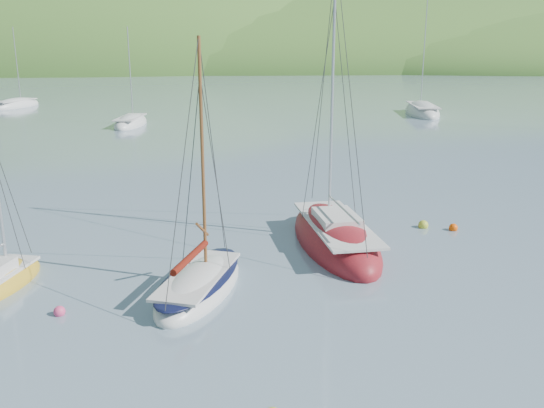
{
  "coord_description": "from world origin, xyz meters",
  "views": [
    {
      "loc": [
        1.02,
        -15.7,
        8.9
      ],
      "look_at": [
        1.84,
        8.0,
        2.16
      ],
      "focal_mm": 40.0,
      "sensor_mm": 36.0,
      "label": 1
    }
  ],
  "objects_px": {
    "daysailer_white": "(199,285)",
    "sloop_red": "(335,240)",
    "distant_sloop_c": "(16,106)",
    "distant_sloop_b": "(422,113)",
    "distant_sloop_a": "(131,124)"
  },
  "relations": [
    {
      "from": "daysailer_white",
      "to": "sloop_red",
      "type": "xyz_separation_m",
      "value": [
        5.5,
        4.68,
        0.02
      ]
    },
    {
      "from": "distant_sloop_c",
      "to": "daysailer_white",
      "type": "bearing_deg",
      "value": -41.32
    },
    {
      "from": "daysailer_white",
      "to": "distant_sloop_b",
      "type": "relative_size",
      "value": 0.7
    },
    {
      "from": "sloop_red",
      "to": "distant_sloop_a",
      "type": "distance_m",
      "value": 38.8
    },
    {
      "from": "distant_sloop_a",
      "to": "sloop_red",
      "type": "bearing_deg",
      "value": -60.7
    },
    {
      "from": "sloop_red",
      "to": "distant_sloop_b",
      "type": "height_order",
      "value": "distant_sloop_b"
    },
    {
      "from": "daysailer_white",
      "to": "distant_sloop_c",
      "type": "xyz_separation_m",
      "value": [
        -27.06,
        56.08,
        -0.04
      ]
    },
    {
      "from": "distant_sloop_a",
      "to": "distant_sloop_b",
      "type": "distance_m",
      "value": 32.01
    },
    {
      "from": "sloop_red",
      "to": "distant_sloop_c",
      "type": "height_order",
      "value": "sloop_red"
    },
    {
      "from": "distant_sloop_c",
      "to": "distant_sloop_b",
      "type": "bearing_deg",
      "value": 12.9
    },
    {
      "from": "distant_sloop_b",
      "to": "distant_sloop_c",
      "type": "xyz_separation_m",
      "value": [
        -48.19,
        8.52,
        -0.04
      ]
    },
    {
      "from": "sloop_red",
      "to": "distant_sloop_c",
      "type": "bearing_deg",
      "value": 114.04
    },
    {
      "from": "distant_sloop_a",
      "to": "distant_sloop_c",
      "type": "relative_size",
      "value": 0.99
    },
    {
      "from": "distant_sloop_a",
      "to": "distant_sloop_b",
      "type": "relative_size",
      "value": 0.76
    },
    {
      "from": "daysailer_white",
      "to": "distant_sloop_a",
      "type": "distance_m",
      "value": 41.47
    }
  ]
}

